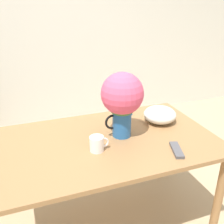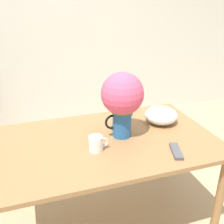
{
  "view_description": "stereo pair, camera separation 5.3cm",
  "coord_description": "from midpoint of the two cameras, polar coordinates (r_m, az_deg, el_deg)",
  "views": [
    {
      "loc": [
        -0.61,
        -1.52,
        1.7
      ],
      "look_at": [
        -0.04,
        0.02,
        0.98
      ],
      "focal_mm": 42.0,
      "sensor_mm": 36.0,
      "label": 1
    },
    {
      "loc": [
        -0.56,
        -1.54,
        1.7
      ],
      "look_at": [
        -0.04,
        0.02,
        0.98
      ],
      "focal_mm": 42.0,
      "sensor_mm": 36.0,
      "label": 2
    }
  ],
  "objects": [
    {
      "name": "coffee_mug",
      "position": [
        1.71,
        -2.53,
        -6.86
      ],
      "size": [
        0.13,
        0.09,
        0.1
      ],
      "color": "white",
      "rests_on": "table"
    },
    {
      "name": "flower_vase",
      "position": [
        1.79,
        3.11,
        2.92
      ],
      "size": [
        0.29,
        0.29,
        0.47
      ],
      "color": "#235B9E",
      "rests_on": "table"
    },
    {
      "name": "white_bowl",
      "position": [
        2.11,
        11.35,
        -0.7
      ],
      "size": [
        0.26,
        0.26,
        0.13
      ],
      "color": "silver",
      "rests_on": "table"
    },
    {
      "name": "table",
      "position": [
        1.89,
        -1.15,
        -8.5
      ],
      "size": [
        1.59,
        0.93,
        0.78
      ],
      "color": "olive",
      "rests_on": "ground_plane"
    },
    {
      "name": "ground_plane",
      "position": [
        2.36,
        2.0,
        -22.39
      ],
      "size": [
        12.0,
        12.0,
        0.0
      ],
      "primitive_type": "plane",
      "color": "tan"
    },
    {
      "name": "remote_control",
      "position": [
        1.76,
        14.64,
        -8.24
      ],
      "size": [
        0.11,
        0.19,
        0.02
      ],
      "color": "#4C4C51",
      "rests_on": "table"
    },
    {
      "name": "wall_back",
      "position": [
        3.69,
        -9.38,
        17.2
      ],
      "size": [
        8.0,
        0.05,
        2.6
      ],
      "color": "silver",
      "rests_on": "ground_plane"
    }
  ]
}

